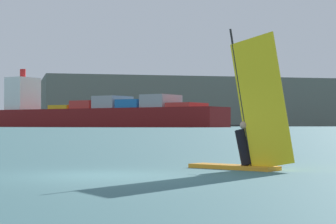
% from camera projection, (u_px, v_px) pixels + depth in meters
% --- Properties ---
extents(ground_plane, '(4000.00, 4000.00, 0.00)m').
position_uv_depth(ground_plane, '(101.00, 176.00, 16.40)').
color(ground_plane, '#386066').
extents(windsurfer, '(2.37, 2.82, 4.00)m').
position_uv_depth(windsurfer, '(247.00, 134.00, 18.55)').
color(windsurfer, orange).
rests_on(windsurfer, ground_plane).
extents(cargo_ship, '(146.34, 141.00, 40.44)m').
position_uv_depth(cargo_ship, '(95.00, 113.00, 429.46)').
color(cargo_ship, maroon).
rests_on(cargo_ship, ground_plane).
extents(distant_headland, '(795.00, 445.74, 51.10)m').
position_uv_depth(distant_headland, '(322.00, 108.00, 925.41)').
color(distant_headland, '#60665B').
rests_on(distant_headland, ground_plane).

